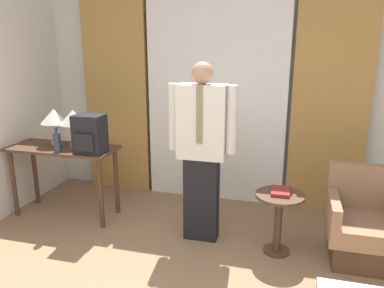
# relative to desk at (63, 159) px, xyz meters

# --- Properties ---
(wall_back) EXTENTS (10.00, 0.06, 2.70)m
(wall_back) POSITION_rel_desk_xyz_m (1.49, 1.02, 0.70)
(wall_back) COLOR silver
(wall_back) RESTS_ON ground_plane
(curtain_sheer_center) EXTENTS (1.64, 0.06, 2.58)m
(curtain_sheer_center) POSITION_rel_desk_xyz_m (1.49, 0.89, 0.64)
(curtain_sheer_center) COLOR white
(curtain_sheer_center) RESTS_ON ground_plane
(curtain_drape_left) EXTENTS (0.81, 0.06, 2.58)m
(curtain_drape_left) POSITION_rel_desk_xyz_m (0.23, 0.89, 0.64)
(curtain_drape_left) COLOR #B28442
(curtain_drape_left) RESTS_ON ground_plane
(curtain_drape_right) EXTENTS (0.81, 0.06, 2.58)m
(curtain_drape_right) POSITION_rel_desk_xyz_m (2.76, 0.89, 0.64)
(curtain_drape_right) COLOR #B28442
(curtain_drape_right) RESTS_ON ground_plane
(desk) EXTENTS (1.17, 0.48, 0.78)m
(desk) POSITION_rel_desk_xyz_m (0.00, 0.00, 0.00)
(desk) COLOR #4C3323
(desk) RESTS_ON ground_plane
(table_lamp_left) EXTENTS (0.29, 0.29, 0.39)m
(table_lamp_left) POSITION_rel_desk_xyz_m (-0.12, 0.08, 0.44)
(table_lamp_left) COLOR #9E7F47
(table_lamp_left) RESTS_ON desk
(table_lamp_right) EXTENTS (0.29, 0.29, 0.39)m
(table_lamp_right) POSITION_rel_desk_xyz_m (0.12, 0.08, 0.44)
(table_lamp_right) COLOR #9E7F47
(table_lamp_right) RESTS_ON desk
(bottle_near_edge) EXTENTS (0.07, 0.07, 0.26)m
(bottle_near_edge) POSITION_rel_desk_xyz_m (0.07, -0.17, 0.25)
(bottle_near_edge) COLOR #2D3851
(bottle_near_edge) RESTS_ON desk
(backpack) EXTENTS (0.30, 0.25, 0.39)m
(backpack) POSITION_rel_desk_xyz_m (0.41, -0.11, 0.33)
(backpack) COLOR black
(backpack) RESTS_ON desk
(person) EXTENTS (0.64, 0.21, 1.71)m
(person) POSITION_rel_desk_xyz_m (1.57, -0.12, 0.28)
(person) COLOR black
(person) RESTS_ON ground_plane
(armchair) EXTENTS (0.61, 0.62, 0.81)m
(armchair) POSITION_rel_desk_xyz_m (3.03, -0.11, -0.34)
(armchair) COLOR #4C3323
(armchair) RESTS_ON ground_plane
(side_table) EXTENTS (0.43, 0.43, 0.57)m
(side_table) POSITION_rel_desk_xyz_m (2.31, -0.20, -0.26)
(side_table) COLOR #4C3323
(side_table) RESTS_ON ground_plane
(book) EXTENTS (0.16, 0.23, 0.03)m
(book) POSITION_rel_desk_xyz_m (2.31, -0.17, -0.06)
(book) COLOR maroon
(book) RESTS_ON side_table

